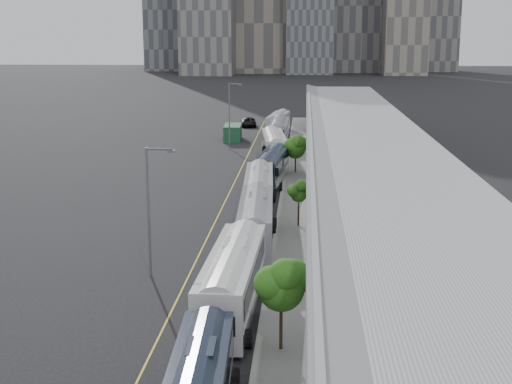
# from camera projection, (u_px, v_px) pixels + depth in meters

# --- Properties ---
(sidewalk) EXTENTS (10.00, 170.00, 0.12)m
(sidewalk) POSITION_uv_depth(u_px,v_px,m) (331.00, 228.00, 62.74)
(sidewalk) COLOR gray
(sidewalk) RESTS_ON ground
(lane_line) EXTENTS (0.12, 160.00, 0.02)m
(lane_line) POSITION_uv_depth(u_px,v_px,m) (213.00, 226.00, 63.46)
(lane_line) COLOR gold
(lane_line) RESTS_ON ground
(depot) EXTENTS (12.45, 160.40, 7.20)m
(depot) POSITION_uv_depth(u_px,v_px,m) (379.00, 190.00, 61.73)
(depot) COLOR gray
(depot) RESTS_ON ground
(bus_2) EXTENTS (3.19, 14.01, 4.07)m
(bus_2) POSITION_uv_depth(u_px,v_px,m) (233.00, 286.00, 43.34)
(bus_2) COLOR silver
(bus_2) RESTS_ON ground
(bus_3) EXTENTS (3.25, 13.35, 3.87)m
(bus_3) POSITION_uv_depth(u_px,v_px,m) (256.00, 225.00, 57.46)
(bus_3) COLOR gray
(bus_3) RESTS_ON ground
(bus_4) EXTENTS (3.32, 13.32, 3.86)m
(bus_4) POSITION_uv_depth(u_px,v_px,m) (259.00, 194.00, 69.00)
(bus_4) COLOR #A4A6AE
(bus_4) RESTS_ON ground
(bus_5) EXTENTS (3.71, 12.80, 3.69)m
(bus_5) POSITION_uv_depth(u_px,v_px,m) (271.00, 170.00, 81.66)
(bus_5) COLOR #162133
(bus_5) RESTS_ON ground
(bus_6) EXTENTS (4.11, 13.96, 4.02)m
(bus_6) POSITION_uv_depth(u_px,v_px,m) (274.00, 149.00, 95.21)
(bus_6) COLOR silver
(bus_6) RESTS_ON ground
(bus_7) EXTENTS (3.06, 13.82, 4.04)m
(bus_7) POSITION_uv_depth(u_px,v_px,m) (279.00, 134.00, 110.12)
(bus_7) COLOR gray
(bus_7) RESTS_ON ground
(bus_8) EXTENTS (3.81, 12.80, 3.69)m
(bus_8) POSITION_uv_depth(u_px,v_px,m) (278.00, 125.00, 122.30)
(bus_8) COLOR silver
(bus_8) RESTS_ON ground
(tree_1) EXTENTS (2.51, 2.51, 5.20)m
(tree_1) POSITION_uv_depth(u_px,v_px,m) (281.00, 282.00, 37.58)
(tree_1) COLOR black
(tree_1) RESTS_ON ground
(tree_2) EXTENTS (1.44, 1.44, 3.91)m
(tree_2) POSITION_uv_depth(u_px,v_px,m) (299.00, 192.00, 62.50)
(tree_2) COLOR black
(tree_2) RESTS_ON ground
(tree_3) EXTENTS (2.48, 2.48, 4.67)m
(tree_3) POSITION_uv_depth(u_px,v_px,m) (296.00, 146.00, 87.09)
(tree_3) COLOR black
(tree_3) RESTS_ON ground
(street_lamp_near) EXTENTS (2.04, 0.22, 9.17)m
(street_lamp_near) POSITION_uv_depth(u_px,v_px,m) (151.00, 203.00, 49.24)
(street_lamp_near) COLOR #59595E
(street_lamp_near) RESTS_ON ground
(street_lamp_far) EXTENTS (2.04, 0.22, 9.74)m
(street_lamp_far) POSITION_uv_depth(u_px,v_px,m) (230.00, 112.00, 105.25)
(street_lamp_far) COLOR #59595E
(street_lamp_far) RESTS_ON ground
(shipping_container) EXTENTS (2.92, 6.62, 2.46)m
(shipping_container) POSITION_uv_depth(u_px,v_px,m) (233.00, 133.00, 115.13)
(shipping_container) COLOR #144125
(shipping_container) RESTS_ON ground
(suv) EXTENTS (3.37, 6.16, 1.64)m
(suv) POSITION_uv_depth(u_px,v_px,m) (249.00, 122.00, 132.21)
(suv) COLOR black
(suv) RESTS_ON ground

